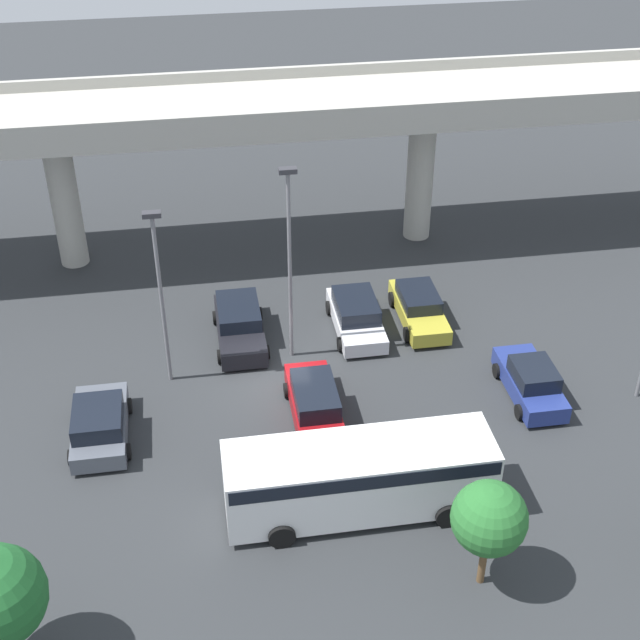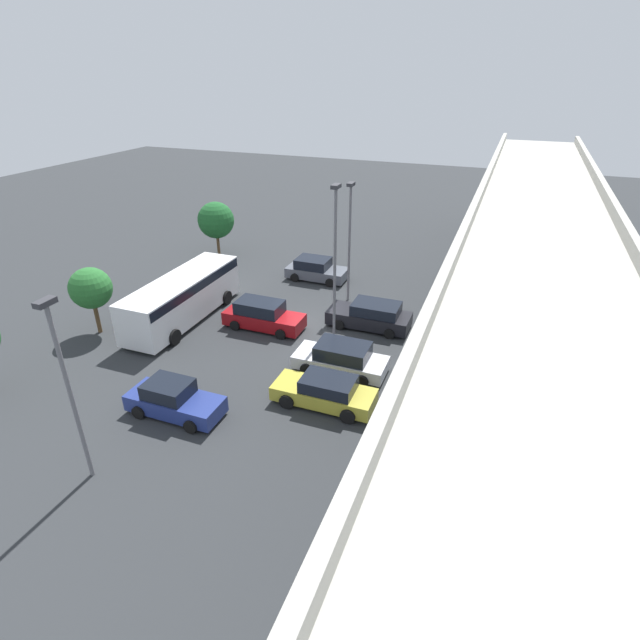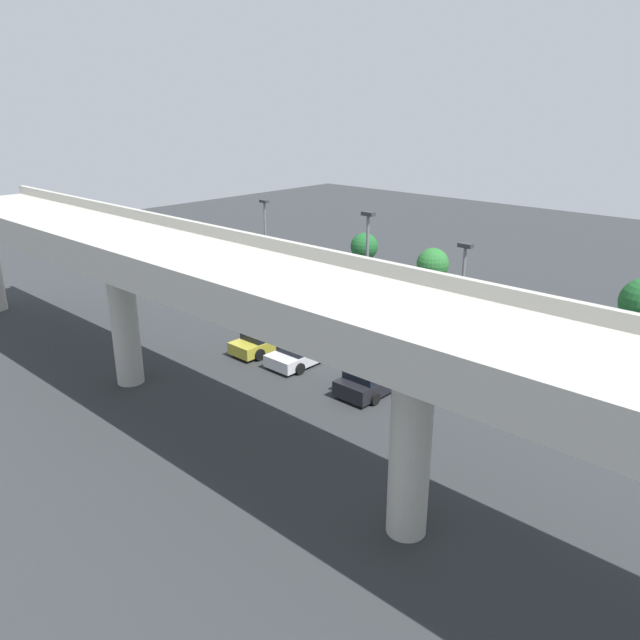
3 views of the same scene
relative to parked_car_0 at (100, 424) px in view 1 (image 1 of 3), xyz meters
name	(u,v)px [view 1 (image 1 of 3)]	position (x,y,z in m)	size (l,w,h in m)	color
ground_plane	(277,384)	(7.01, 2.31, -0.73)	(114.08, 114.08, 0.00)	#2D3033
highway_overpass	(244,121)	(7.01, 13.92, 6.17)	(54.62, 6.29, 8.43)	#ADAAA0
parked_car_0	(100,424)	(0.00, 0.00, 0.00)	(2.25, 4.35, 1.55)	#515660
parked_car_1	(240,324)	(5.80, 5.80, 0.02)	(2.23, 4.88, 1.58)	black
parked_car_2	(315,403)	(8.19, -0.15, 0.06)	(2.00, 4.78, 1.69)	maroon
parked_car_3	(356,315)	(11.00, 5.71, 0.00)	(2.20, 4.73, 1.55)	silver
parked_car_4	(419,307)	(13.94, 5.95, -0.04)	(2.03, 4.72, 1.46)	gold
parked_car_5	(531,381)	(16.99, -0.11, -0.01)	(1.98, 4.37, 1.59)	navy
shuttle_bus	(360,474)	(8.95, -5.12, 0.89)	(9.14, 2.82, 2.71)	white
lamp_post_mid_lot	(290,253)	(7.88, 4.21, 4.33)	(0.70, 0.35, 8.73)	slate
lamp_post_by_overpass	(160,286)	(2.68, 3.34, 3.82)	(0.70, 0.35, 7.74)	slate
tree_front_centre	(489,519)	(12.15, -8.84, 2.06)	(2.36, 2.36, 3.99)	brown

